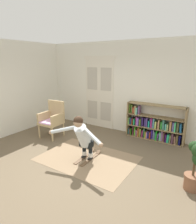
% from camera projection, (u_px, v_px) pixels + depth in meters
% --- Properties ---
extents(ground_plane, '(7.20, 7.20, 0.00)m').
position_uv_depth(ground_plane, '(77.00, 165.00, 4.40)').
color(ground_plane, brown).
extents(back_wall, '(6.00, 0.10, 2.90)m').
position_uv_depth(back_wall, '(127.00, 88.00, 6.16)').
color(back_wall, silver).
rests_on(back_wall, ground).
extents(side_wall_left, '(0.10, 6.00, 2.90)m').
position_uv_depth(side_wall_left, '(7.00, 89.00, 5.91)').
color(side_wall_left, silver).
rests_on(side_wall_left, ground).
extents(double_door, '(1.22, 0.05, 2.45)m').
position_uv_depth(double_door, '(99.00, 92.00, 6.69)').
color(double_door, silver).
rests_on(double_door, ground).
extents(rug, '(2.24, 1.57, 0.01)m').
position_uv_depth(rug, '(87.00, 158.00, 4.67)').
color(rug, '#8A7154').
rests_on(rug, ground).
extents(bookshelf, '(1.69, 0.30, 1.07)m').
position_uv_depth(bookshelf, '(154.00, 126.00, 5.73)').
color(bookshelf, olive).
rests_on(bookshelf, ground).
extents(wicker_chair, '(0.63, 0.63, 1.10)m').
position_uv_depth(wicker_chair, '(53.00, 118.00, 5.93)').
color(wicker_chair, tan).
rests_on(wicker_chair, ground).
extents(potted_plant, '(0.36, 0.38, 0.91)m').
position_uv_depth(potted_plant, '(196.00, 164.00, 3.42)').
color(potted_plant, brown).
rests_on(potted_plant, ground).
extents(skis_pair, '(0.29, 0.80, 0.07)m').
position_uv_depth(skis_pair, '(88.00, 157.00, 4.69)').
color(skis_pair, brown).
rests_on(skis_pair, rug).
extents(person_skier, '(1.42, 0.65, 1.07)m').
position_uv_depth(person_skier, '(82.00, 135.00, 4.36)').
color(person_skier, white).
rests_on(person_skier, skis_pair).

